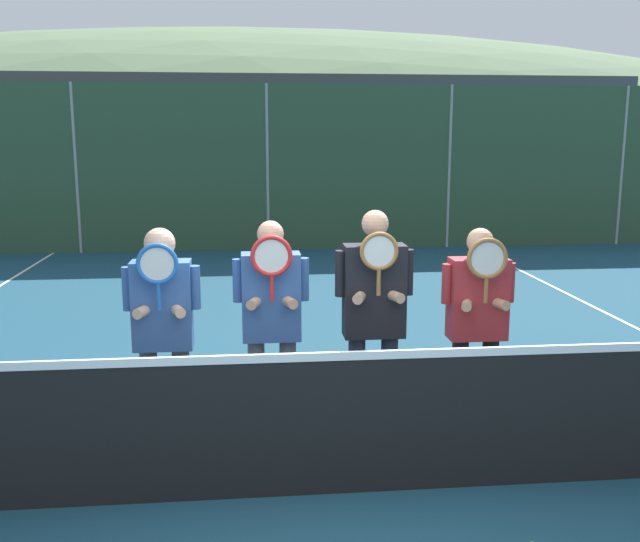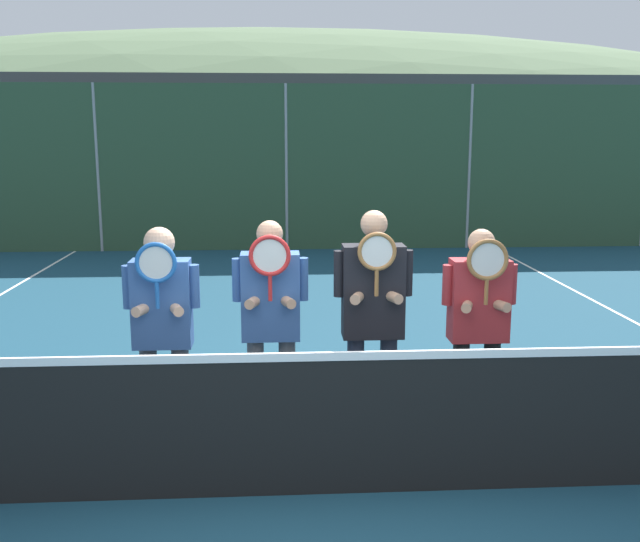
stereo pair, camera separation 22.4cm
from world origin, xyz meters
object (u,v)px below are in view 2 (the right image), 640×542
at_px(player_leftmost, 162,320).
at_px(car_center, 359,196).
at_px(player_center_left, 271,314).
at_px(player_center_right, 373,311).
at_px(player_rightmost, 479,316).
at_px(car_left_of_center, 157,196).

relative_size(player_leftmost, car_center, 0.39).
relative_size(player_center_left, player_center_right, 0.95).
height_order(player_leftmost, player_center_left, player_center_left).
relative_size(player_leftmost, player_rightmost, 1.03).
height_order(player_center_right, car_left_of_center, player_center_right).
height_order(player_center_left, player_center_right, player_center_right).
xyz_separation_m(player_leftmost, player_rightmost, (2.42, 0.09, -0.03)).
relative_size(player_center_right, car_left_of_center, 0.45).
bearing_deg(player_leftmost, car_left_of_center, 99.48).
distance_m(player_leftmost, player_center_left, 0.81).
relative_size(player_center_left, player_rightmost, 1.04).
xyz_separation_m(player_center_right, car_left_of_center, (-3.66, 12.52, -0.18)).
bearing_deg(player_center_right, player_leftmost, 179.19).
bearing_deg(car_center, player_leftmost, -103.32).
relative_size(car_left_of_center, car_center, 0.94).
bearing_deg(player_center_left, player_center_right, -9.36).
distance_m(player_leftmost, player_rightmost, 2.42).
bearing_deg(player_leftmost, car_center, 76.68).
distance_m(player_rightmost, car_center, 12.07).
height_order(player_leftmost, car_left_of_center, car_left_of_center).
distance_m(player_center_left, car_center, 12.22).
xyz_separation_m(player_rightmost, car_left_of_center, (-4.50, 12.40, -0.10)).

